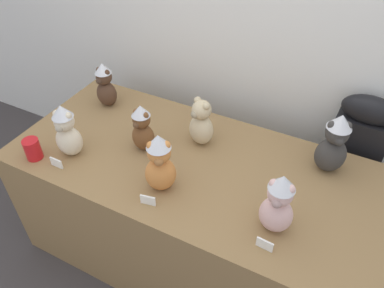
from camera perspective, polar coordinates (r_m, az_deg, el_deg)
name	(u,v)px	position (r m, az deg, el deg)	size (l,w,h in m)	color
ground_plane	(173,283)	(2.34, -2.98, -20.45)	(10.00, 10.00, 0.00)	#3D3838
wall_back	(251,10)	(2.11, 8.92, 19.58)	(7.00, 0.08, 2.60)	white
display_table	(192,211)	(2.14, 0.00, -10.26)	(1.86, 0.86, 0.76)	olive
instrument_case	(346,172)	(2.33, 22.49, -3.99)	(0.29, 0.13, 1.04)	black
teddy_bear_sand	(201,123)	(1.90, 1.42, 3.18)	(0.17, 0.16, 0.27)	#CCB78E
teddy_bear_cream	(67,131)	(1.92, -18.58, 1.86)	(0.15, 0.13, 0.29)	beige
teddy_bear_ginger	(160,163)	(1.64, -4.92, -2.96)	(0.18, 0.17, 0.31)	#D17F3D
teddy_bear_chestnut	(142,128)	(1.87, -7.60, 2.39)	(0.13, 0.11, 0.27)	brown
teddy_bear_blush	(278,204)	(1.52, 12.99, -8.94)	(0.14, 0.12, 0.30)	beige
teddy_bear_cocoa	(105,85)	(2.24, -13.09, 8.71)	(0.13, 0.12, 0.27)	#4C3323
teddy_bear_charcoal	(334,144)	(1.84, 20.82, -0.02)	(0.18, 0.17, 0.32)	#383533
party_cup_red	(33,149)	(2.01, -23.14, -0.71)	(0.08, 0.08, 0.11)	red
name_card_front_left	(148,200)	(1.67, -6.74, -8.52)	(0.07, 0.01, 0.05)	white
name_card_front_middle	(56,163)	(1.94, -19.99, -2.73)	(0.07, 0.01, 0.05)	white
name_card_front_right	(265,245)	(1.54, 11.02, -14.82)	(0.07, 0.01, 0.05)	white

